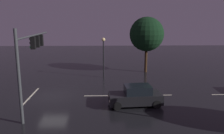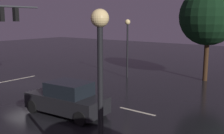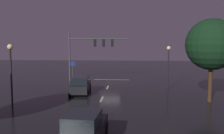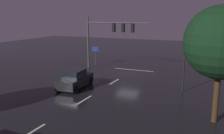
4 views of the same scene
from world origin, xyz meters
name	(u,v)px [view 1 (image 1 of 4)]	position (x,y,z in m)	size (l,w,h in m)	color
ground_plane	(53,96)	(0.00, 0.00, 0.00)	(80.00, 80.00, 0.00)	black
traffic_signal_assembly	(31,51)	(2.76, -0.81, 4.57)	(7.90, 0.47, 6.44)	#383A3D
lane_dash_far	(96,96)	(0.00, 4.00, 0.00)	(2.20, 0.16, 0.01)	beige
lane_dash_mid	(160,95)	(0.00, 10.00, 0.00)	(2.20, 0.16, 0.01)	beige
lane_dash_near	(223,94)	(0.00, 16.00, 0.00)	(2.20, 0.16, 0.01)	beige
stop_bar	(31,96)	(0.00, -1.99, 0.00)	(5.00, 0.16, 0.01)	beige
car_approaching	(136,96)	(2.52, 7.37, 0.80)	(2.20, 4.48, 1.70)	black
street_lamp_left_kerb	(103,50)	(-6.82, 4.69, 3.39)	(0.44, 0.44, 4.81)	black
tree_left_near	(147,34)	(-9.57, 10.27, 5.01)	(4.45, 4.45, 7.25)	#382314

